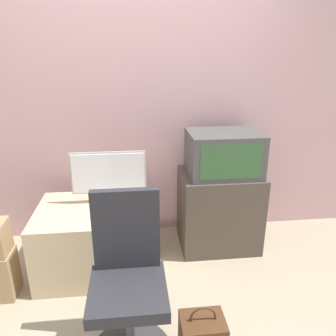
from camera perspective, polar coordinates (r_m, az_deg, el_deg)
The scene contains 9 objects.
ground_plane at distance 2.35m, azimuth -4.21°, elevation -26.75°, with size 12.00×12.00×0.00m, color tan.
wall_back at distance 2.97m, azimuth -5.91°, elevation 11.95°, with size 4.40×0.05×2.60m.
desk at distance 2.76m, azimuth -12.05°, elevation -11.88°, with size 0.92×0.69×0.54m.
side_stand at distance 3.01m, azimuth 8.81°, elevation -7.12°, with size 0.69×0.53×0.70m.
main_monitor at distance 2.62m, azimuth -10.28°, elevation -1.46°, with size 0.59×0.18×0.43m.
keyboard at distance 2.48m, azimuth -9.59°, elevation -8.19°, with size 0.30×0.11×0.01m.
mouse at distance 2.46m, azimuth -4.72°, elevation -7.94°, with size 0.06×0.04×0.04m.
crt_tv at distance 2.80m, azimuth 9.66°, elevation 2.52°, with size 0.60×0.46×0.37m.
office_chair at distance 1.98m, azimuth -6.93°, elevation -20.05°, with size 0.48×0.48×0.99m.
Camera 1 is at (-0.02, -1.61, 1.70)m, focal length 35.00 mm.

